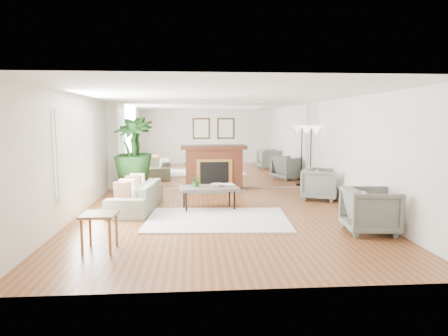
{
  "coord_description": "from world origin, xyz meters",
  "views": [
    {
      "loc": [
        -0.56,
        -7.95,
        1.97
      ],
      "look_at": [
        0.08,
        0.6,
        0.95
      ],
      "focal_mm": 32.0,
      "sensor_mm": 36.0,
      "label": 1
    }
  ],
  "objects": [
    {
      "name": "wall_left",
      "position": [
        -2.99,
        0.0,
        1.25
      ],
      "size": [
        0.02,
        7.0,
        2.5
      ],
      "primitive_type": "cube",
      "color": "white",
      "rests_on": "ground"
    },
    {
      "name": "tabletop_plant",
      "position": [
        -0.51,
        0.86,
        0.65
      ],
      "size": [
        0.28,
        0.25,
        0.28
      ],
      "primitive_type": "imported",
      "rotation": [
        0.0,
        0.0,
        -0.11
      ],
      "color": "#2B6625",
      "rests_on": "coffee_table"
    },
    {
      "name": "fruit_bowl",
      "position": [
        -0.05,
        0.83,
        0.54
      ],
      "size": [
        0.3,
        0.3,
        0.07
      ],
      "primitive_type": "imported",
      "rotation": [
        0.0,
        0.0,
        0.13
      ],
      "color": "#97623C",
      "rests_on": "coffee_table"
    },
    {
      "name": "coffee_table",
      "position": [
        -0.24,
        0.83,
        0.47
      ],
      "size": [
        1.35,
        0.88,
        0.51
      ],
      "rotation": [
        0.0,
        0.0,
        0.11
      ],
      "color": "#585045",
      "rests_on": "ground"
    },
    {
      "name": "side_table",
      "position": [
        -2.0,
        -1.93,
        0.49
      ],
      "size": [
        0.53,
        0.53,
        0.58
      ],
      "rotation": [
        0.0,
        0.0,
        -0.05
      ],
      "color": "#97623C",
      "rests_on": "ground"
    },
    {
      "name": "fireplace",
      "position": [
        0.0,
        3.26,
        0.66
      ],
      "size": [
        1.85,
        0.83,
        2.05
      ],
      "color": "brown",
      "rests_on": "ground"
    },
    {
      "name": "armchair_front",
      "position": [
        2.53,
        -1.29,
        0.4
      ],
      "size": [
        0.95,
        0.93,
        0.8
      ],
      "primitive_type": "imported",
      "rotation": [
        0.0,
        0.0,
        1.48
      ],
      "color": "slate",
      "rests_on": "ground"
    },
    {
      "name": "floor_lamp",
      "position": [
        2.7,
        2.97,
        1.56
      ],
      "size": [
        0.6,
        0.33,
        1.83
      ],
      "color": "black",
      "rests_on": "ground"
    },
    {
      "name": "ground",
      "position": [
        0.0,
        0.0,
        0.0
      ],
      "size": [
        7.0,
        7.0,
        0.0
      ],
      "primitive_type": "plane",
      "color": "brown",
      "rests_on": "ground"
    },
    {
      "name": "window_panel",
      "position": [
        -2.96,
        0.4,
        1.35
      ],
      "size": [
        0.04,
        2.4,
        1.5
      ],
      "primitive_type": "cube",
      "color": "#B2E09E",
      "rests_on": "wall_left"
    },
    {
      "name": "area_rug",
      "position": [
        -0.1,
        -0.19,
        0.01
      ],
      "size": [
        2.91,
        2.17,
        0.03
      ],
      "primitive_type": "cube",
      "rotation": [
        0.0,
        0.0,
        -0.06
      ],
      "color": "white",
      "rests_on": "ground"
    },
    {
      "name": "wall_back",
      "position": [
        0.0,
        3.49,
        1.25
      ],
      "size": [
        6.0,
        0.02,
        2.5
      ],
      "primitive_type": "cube",
      "color": "white",
      "rests_on": "ground"
    },
    {
      "name": "sofa",
      "position": [
        -1.85,
        0.86,
        0.31
      ],
      "size": [
        1.03,
        2.18,
        0.61
      ],
      "primitive_type": "imported",
      "rotation": [
        0.0,
        0.0,
        -1.67
      ],
      "color": "gray",
      "rests_on": "ground"
    },
    {
      "name": "book",
      "position": [
        0.1,
        0.97,
        0.52
      ],
      "size": [
        0.3,
        0.37,
        0.02
      ],
      "primitive_type": "imported",
      "rotation": [
        0.0,
        0.0,
        0.22
      ],
      "color": "#97623C",
      "rests_on": "coffee_table"
    },
    {
      "name": "armchair_back",
      "position": [
        2.6,
        1.72,
        0.39
      ],
      "size": [
        1.15,
        1.13,
        0.79
      ],
      "primitive_type": "imported",
      "rotation": [
        0.0,
        0.0,
        1.12
      ],
      "color": "slate",
      "rests_on": "ground"
    },
    {
      "name": "mirror_panel",
      "position": [
        0.0,
        3.47,
        1.25
      ],
      "size": [
        5.4,
        0.04,
        2.4
      ],
      "primitive_type": "cube",
      "color": "silver",
      "rests_on": "wall_back"
    },
    {
      "name": "wall_right",
      "position": [
        2.99,
        0.0,
        1.25
      ],
      "size": [
        0.02,
        7.0,
        2.5
      ],
      "primitive_type": "cube",
      "color": "white",
      "rests_on": "ground"
    },
    {
      "name": "potted_ficus",
      "position": [
        -2.26,
        3.1,
        1.1
      ],
      "size": [
        1.27,
        1.27,
        2.07
      ],
      "color": "black",
      "rests_on": "ground"
    }
  ]
}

